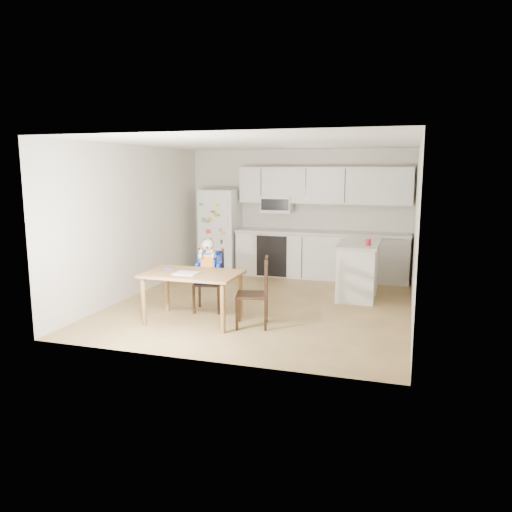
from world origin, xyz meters
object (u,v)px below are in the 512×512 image
object	(u,v)px
kitchen_island	(358,269)
chair_side	(259,288)
chair_booster	(209,267)
refrigerator	(221,231)
dining_table	(193,279)
red_cup	(368,242)

from	to	relation	value
kitchen_island	chair_side	world-z (taller)	chair_side
chair_booster	chair_side	xyz separation A→B (m)	(0.95, -0.54, -0.12)
refrigerator	kitchen_island	world-z (taller)	refrigerator
kitchen_island	chair_booster	distance (m)	2.56
chair_booster	dining_table	bearing A→B (deg)	-99.68
refrigerator	chair_booster	bearing A→B (deg)	-72.36
refrigerator	chair_side	world-z (taller)	refrigerator
refrigerator	kitchen_island	xyz separation A→B (m)	(2.93, -1.22, -0.39)
kitchen_island	dining_table	bearing A→B (deg)	-134.14
chair_booster	chair_side	world-z (taller)	chair_booster
dining_table	chair_booster	distance (m)	0.62
red_cup	chair_side	bearing A→B (deg)	-125.94
refrigerator	chair_booster	xyz separation A→B (m)	(0.87, -2.73, -0.19)
refrigerator	chair_side	size ratio (longest dim) A/B	1.79
kitchen_island	dining_table	size ratio (longest dim) A/B	0.94
kitchen_island	chair_side	size ratio (longest dim) A/B	1.30
kitchen_island	red_cup	world-z (taller)	red_cup
refrigerator	kitchen_island	size ratio (longest dim) A/B	1.38
red_cup	chair_side	xyz separation A→B (m)	(-1.28, -1.76, -0.43)
dining_table	chair_booster	size ratio (longest dim) A/B	1.20
dining_table	chair_side	bearing A→B (deg)	4.43
kitchen_island	chair_booster	size ratio (longest dim) A/B	1.13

